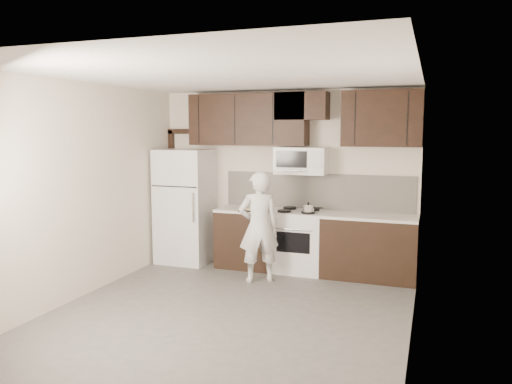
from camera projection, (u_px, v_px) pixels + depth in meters
The scene contains 14 objects.
floor at pixel (230, 313), 5.78m from camera, with size 4.50×4.50×0.00m, color #504D4B.
back_wall at pixel (285, 179), 7.71m from camera, with size 4.00×4.00×0.00m, color beige.
ceiling at pixel (229, 75), 5.44m from camera, with size 4.50×4.50×0.00m, color white.
counter_run at pixel (318, 243), 7.33m from camera, with size 2.95×0.64×0.91m.
stove at pixel (298, 241), 7.43m from camera, with size 0.76×0.66×0.94m.
backsplash at pixel (317, 191), 7.56m from camera, with size 2.90×0.02×0.54m, color beige.
upper_cabinets at pixel (296, 118), 7.36m from camera, with size 3.48×0.35×0.78m.
microwave at pixel (301, 161), 7.39m from camera, with size 0.76×0.42×0.40m.
refrigerator at pixel (185, 206), 7.95m from camera, with size 0.80×0.76×1.80m.
door_trim at pixel (174, 182), 8.33m from camera, with size 0.50×0.08×2.12m.
saucepan at pixel (308, 209), 7.17m from camera, with size 0.29×0.17×0.16m.
baking_tray at pixel (254, 210), 7.42m from camera, with size 0.41×0.31×0.02m, color black.
pizza at pixel (254, 208), 7.42m from camera, with size 0.28×0.28×0.02m, color beige.
person at pixel (259, 227), 6.89m from camera, with size 0.56×0.37×1.54m, color silver.
Camera 1 is at (2.15, -5.14, 2.10)m, focal length 35.00 mm.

